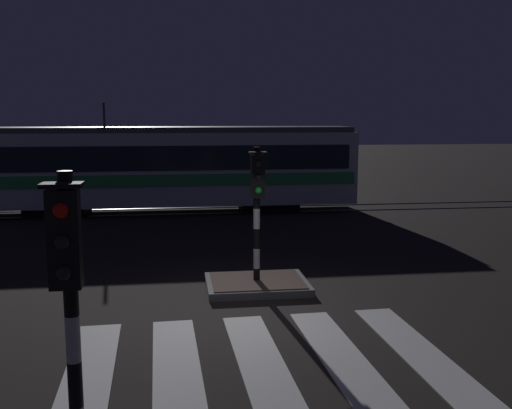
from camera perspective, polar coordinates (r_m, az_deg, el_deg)
The scene contains 8 objects.
ground_plane at distance 10.96m, azimuth -0.96°, elevation -11.02°, with size 120.00×120.00×0.00m, color black.
rail_near at distance 22.18m, azimuth -4.51°, elevation -0.86°, with size 80.00×0.12×0.03m, color #59595E.
rail_far at distance 23.59m, azimuth -4.71°, elevation -0.29°, with size 80.00×0.12×0.03m, color #59595E.
crosswalk_zebra at distance 8.79m, azimuth 0.94°, elevation -16.12°, with size 5.89×4.97×0.02m.
traffic_island at distance 12.75m, azimuth 0.10°, elevation -7.75°, with size 2.17×1.67×0.18m.
traffic_light_kerb_mid_left at distance 5.71m, azimuth -17.77°, elevation -7.90°, with size 0.36×0.42×3.20m.
traffic_light_median_centre at distance 12.27m, azimuth 0.12°, elevation 0.76°, with size 0.36×0.42×3.04m.
tram at distance 22.64m, azimuth -8.90°, elevation 3.67°, with size 14.67×2.58×4.15m.
Camera 1 is at (-1.21, -10.25, 3.71)m, focal length 41.08 mm.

